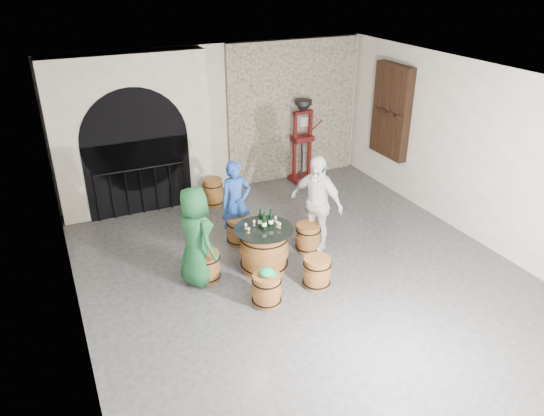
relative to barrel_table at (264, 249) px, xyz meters
name	(u,v)px	position (x,y,z in m)	size (l,w,h in m)	color
ground	(303,274)	(0.51, -0.44, -0.38)	(8.00, 8.00, 0.00)	#2E2E31
wall_back	(218,120)	(0.51, 3.56, 1.22)	(8.00, 8.00, 0.00)	beige
wall_front	(514,347)	(0.51, -4.44, 1.22)	(8.00, 8.00, 0.00)	beige
wall_left	(65,233)	(-2.99, -0.44, 1.22)	(8.00, 8.00, 0.00)	beige
wall_right	(477,154)	(4.01, -0.44, 1.22)	(8.00, 8.00, 0.00)	beige
ceiling	(308,83)	(0.51, -0.44, 2.82)	(8.00, 8.00, 0.00)	beige
stone_facing_panel	(293,111)	(2.31, 3.50, 1.22)	(3.20, 0.12, 3.18)	gray
arched_opening	(133,136)	(-1.39, 3.30, 1.20)	(3.10, 0.60, 3.19)	beige
shuttered_window	(391,111)	(3.89, 1.96, 1.42)	(0.23, 1.10, 2.00)	black
barrel_table	(264,249)	(0.00, 0.00, 0.00)	(0.99, 0.99, 0.77)	brown
barrel_stool_left	(207,266)	(-0.99, 0.09, -0.13)	(0.46, 0.46, 0.51)	brown
barrel_stool_far	(239,231)	(-0.06, 0.99, -0.13)	(0.46, 0.46, 0.51)	brown
barrel_stool_right	(308,238)	(0.97, 0.23, -0.13)	(0.46, 0.46, 0.51)	brown
barrel_stool_near_right	(317,272)	(0.55, -0.83, -0.13)	(0.46, 0.46, 0.51)	brown
barrel_stool_near_left	(267,290)	(-0.37, -0.92, -0.13)	(0.46, 0.46, 0.51)	brown
green_cap	(267,273)	(-0.37, -0.92, 0.18)	(0.26, 0.22, 0.12)	#0D9158
person_green	(196,237)	(-1.13, 0.10, 0.45)	(0.81, 0.53, 1.67)	#134724
person_blue	(236,203)	(-0.07, 1.09, 0.40)	(0.57, 0.37, 1.56)	#1B4197
person_white	(316,203)	(1.13, 0.27, 0.51)	(1.04, 0.43, 1.78)	silver
wine_bottle_left	(264,222)	(-0.01, -0.02, 0.52)	(0.08, 0.08, 0.32)	black
wine_bottle_center	(271,220)	(0.13, 0.02, 0.52)	(0.08, 0.08, 0.32)	black
wine_bottle_right	(260,219)	(-0.02, 0.10, 0.52)	(0.08, 0.08, 0.32)	black
tasting_glass_a	(249,230)	(-0.28, -0.02, 0.43)	(0.05, 0.05, 0.10)	#C76D26
tasting_glass_b	(278,224)	(0.23, -0.03, 0.43)	(0.05, 0.05, 0.10)	#C76D26
tasting_glass_c	(254,223)	(-0.10, 0.18, 0.43)	(0.05, 0.05, 0.10)	#C76D26
tasting_glass_d	(275,219)	(0.28, 0.16, 0.43)	(0.05, 0.05, 0.10)	#C76D26
tasting_glass_e	(280,225)	(0.25, -0.08, 0.43)	(0.05, 0.05, 0.10)	#C76D26
tasting_glass_f	(246,226)	(-0.27, 0.13, 0.43)	(0.05, 0.05, 0.10)	#C76D26
side_barrel	(213,192)	(0.04, 2.74, -0.08)	(0.45, 0.45, 0.59)	brown
corking_press	(303,135)	(2.38, 3.15, 0.75)	(0.80, 0.46, 1.93)	#45100B
control_box	(304,121)	(2.56, 3.42, 0.97)	(0.18, 0.10, 0.22)	silver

